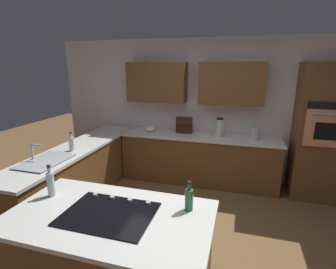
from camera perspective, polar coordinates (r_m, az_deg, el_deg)
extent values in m
plane|color=brown|center=(3.48, 3.31, -22.39)|extent=(14.00, 14.00, 0.00)
cube|color=silver|center=(4.89, 9.07, 5.41)|extent=(6.00, 0.10, 2.60)
cube|color=brown|center=(4.58, 14.04, 11.02)|extent=(1.10, 0.34, 0.72)
cube|color=brown|center=(4.83, -2.49, 11.64)|extent=(1.10, 0.34, 0.72)
cube|color=brown|center=(4.77, 6.85, -5.61)|extent=(2.80, 0.60, 0.86)
cube|color=silver|center=(4.63, 7.03, -0.40)|extent=(2.84, 0.64, 0.04)
cube|color=brown|center=(4.38, -19.02, -8.37)|extent=(0.60, 2.90, 0.86)
cube|color=silver|center=(4.22, -19.54, -2.75)|extent=(0.64, 2.94, 0.04)
cube|color=brown|center=(2.59, -12.42, -25.88)|extent=(1.67, 0.91, 0.86)
cube|color=silver|center=(2.33, -13.08, -17.48)|extent=(1.75, 0.99, 0.04)
cube|color=brown|center=(4.70, 31.25, 0.27)|extent=(0.80, 0.60, 2.17)
cube|color=tan|center=(4.38, 32.51, 1.09)|extent=(0.66, 0.03, 0.56)
cube|color=black|center=(4.38, 32.48, 0.54)|extent=(0.40, 0.01, 0.26)
cube|color=black|center=(4.32, 33.14, 5.33)|extent=(0.66, 0.02, 0.11)
cylinder|color=silver|center=(4.31, 33.05, 3.81)|extent=(0.56, 0.02, 0.02)
cube|color=#515456|center=(3.83, -24.03, -4.60)|extent=(0.40, 0.30, 0.02)
cube|color=#515456|center=(3.60, -27.47, -6.28)|extent=(0.40, 0.30, 0.02)
cube|color=#B7BABF|center=(3.71, -25.71, -5.28)|extent=(0.46, 0.70, 0.01)
cylinder|color=#B7BABF|center=(3.81, -28.13, -3.57)|extent=(0.03, 0.03, 0.22)
cylinder|color=#B7BABF|center=(3.73, -27.45, -2.10)|extent=(0.18, 0.02, 0.02)
cube|color=black|center=(2.31, -13.12, -16.91)|extent=(0.76, 0.56, 0.01)
cylinder|color=#B2B2B7|center=(2.38, -4.46, -15.05)|extent=(0.04, 0.04, 0.02)
cylinder|color=#B2B2B7|center=(2.44, -8.55, -14.34)|extent=(0.04, 0.04, 0.02)
cylinder|color=#B2B2B7|center=(2.51, -12.40, -13.60)|extent=(0.04, 0.04, 0.02)
cylinder|color=#B2B2B7|center=(2.60, -15.99, -12.85)|extent=(0.04, 0.04, 0.02)
cylinder|color=beige|center=(4.59, 11.40, 0.22)|extent=(0.15, 0.15, 0.11)
cylinder|color=silver|center=(4.55, 11.50, 2.10)|extent=(0.11, 0.11, 0.20)
cylinder|color=black|center=(4.52, 11.58, 3.49)|extent=(0.12, 0.12, 0.03)
ellipsoid|color=white|center=(4.86, -4.05, 1.29)|extent=(0.19, 0.19, 0.10)
cube|color=#381E14|center=(4.72, 3.66, 2.08)|extent=(0.30, 0.10, 0.30)
cube|color=#381E14|center=(4.67, 3.51, 1.94)|extent=(0.28, 0.02, 0.02)
cylinder|color=#B7BABF|center=(4.57, 18.94, 0.25)|extent=(0.17, 0.17, 0.21)
cylinder|color=silver|center=(4.00, -20.82, -2.03)|extent=(0.07, 0.07, 0.20)
cylinder|color=silver|center=(3.96, -21.00, -0.22)|extent=(0.03, 0.03, 0.06)
cylinder|color=black|center=(3.95, -21.05, 0.34)|extent=(0.04, 0.04, 0.02)
cylinder|color=silver|center=(2.72, -24.78, -10.14)|extent=(0.07, 0.07, 0.24)
cylinder|color=silver|center=(2.67, -25.14, -7.25)|extent=(0.03, 0.03, 0.06)
cylinder|color=black|center=(2.65, -25.23, -6.45)|extent=(0.03, 0.03, 0.02)
cylinder|color=#336B38|center=(2.28, 4.73, -14.43)|extent=(0.07, 0.07, 0.19)
cylinder|color=#336B38|center=(2.22, 4.80, -11.61)|extent=(0.03, 0.03, 0.06)
cylinder|color=black|center=(2.20, 4.82, -10.68)|extent=(0.04, 0.04, 0.02)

